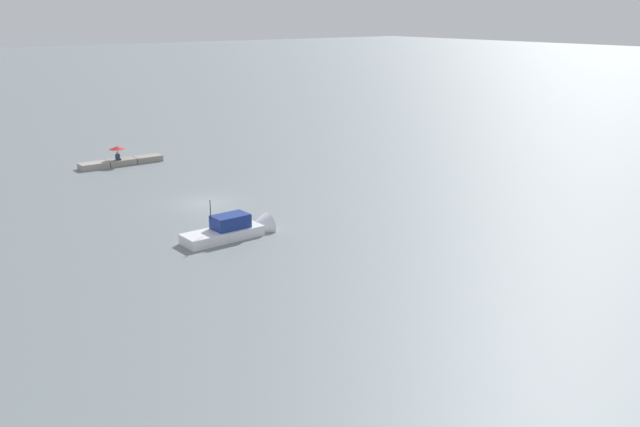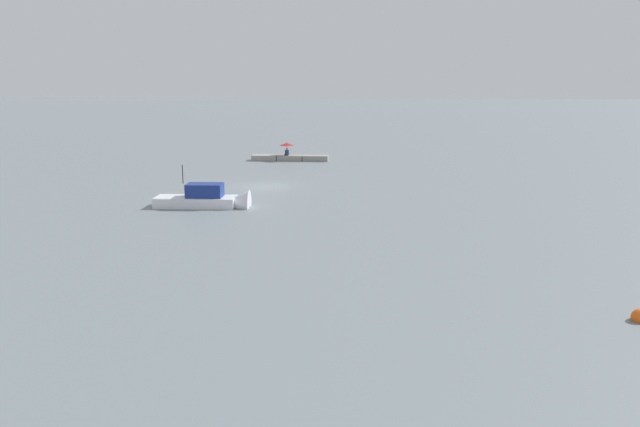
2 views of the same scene
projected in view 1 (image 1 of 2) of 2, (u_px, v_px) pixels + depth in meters
The scene contains 5 objects.
ground_plane at pixel (204, 203), 51.65m from camera, with size 500.00×500.00×0.00m, color slate.
seawall_pier at pixel (121, 162), 64.23m from camera, with size 7.81×1.49×0.56m.
person_seated_blue_left at pixel (118, 157), 63.84m from camera, with size 0.43×0.63×0.73m.
umbrella_open_red at pixel (117, 148), 63.61m from camera, with size 1.50×1.50×1.32m.
motorboat_white_near at pixel (236, 231), 43.90m from camera, with size 6.16×2.07×3.43m.
Camera 1 is at (22.82, 45.05, 13.95)m, focal length 38.45 mm.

